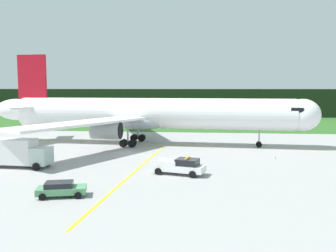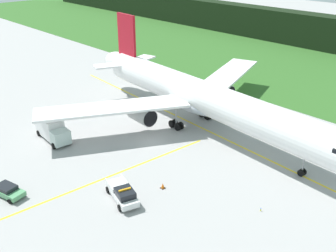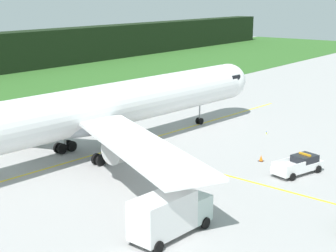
% 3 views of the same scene
% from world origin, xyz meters
% --- Properties ---
extents(ground, '(320.00, 320.00, 0.00)m').
position_xyz_m(ground, '(0.00, 0.00, 0.00)').
color(ground, '#9E9D9C').
extents(taxiway_centerline_main, '(72.20, 5.14, 0.01)m').
position_xyz_m(taxiway_centerline_main, '(3.00, 8.57, 0.00)').
color(taxiway_centerline_main, yellow).
rests_on(taxiway_centerline_main, ground).
extents(taxiway_centerline_spur, '(2.57, 33.85, 0.01)m').
position_xyz_m(taxiway_centerline_spur, '(3.85, -11.71, 0.00)').
color(taxiway_centerline_spur, yellow).
rests_on(taxiway_centerline_spur, ground).
extents(airliner, '(54.51, 46.51, 14.95)m').
position_xyz_m(airliner, '(2.29, 8.61, 5.04)').
color(airliner, white).
rests_on(airliner, ground).
extents(ops_pickup_truck, '(6.02, 3.49, 1.94)m').
position_xyz_m(ops_pickup_truck, '(9.03, -12.02, 0.90)').
color(ops_pickup_truck, white).
rests_on(ops_pickup_truck, ground).
extents(catering_truck, '(7.18, 3.09, 3.53)m').
position_xyz_m(catering_truck, '(-10.05, -10.36, 1.79)').
color(catering_truck, '#B2C7C2').
rests_on(catering_truck, ground).
extents(apron_cone, '(0.54, 0.54, 0.68)m').
position_xyz_m(apron_cone, '(10.37, -7.13, 0.33)').
color(apron_cone, black).
rests_on(apron_cone, ground).
extents(taxiway_edge_light_east, '(0.12, 0.12, 0.36)m').
position_xyz_m(taxiway_edge_light_east, '(20.86, -2.35, 0.20)').
color(taxiway_edge_light_east, yellow).
rests_on(taxiway_edge_light_east, ground).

